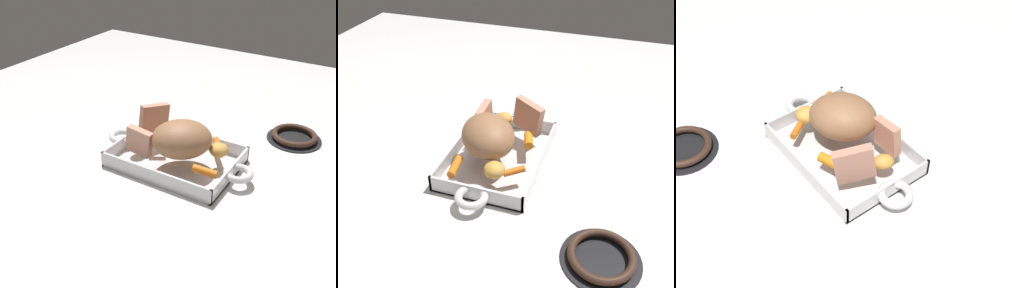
# 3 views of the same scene
# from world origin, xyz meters

# --- Properties ---
(ground_plane) EXTENTS (1.90, 1.90, 0.00)m
(ground_plane) POSITION_xyz_m (0.00, 0.00, 0.00)
(ground_plane) COLOR silver
(roasting_dish) EXTENTS (0.41, 0.22, 0.04)m
(roasting_dish) POSITION_xyz_m (0.00, 0.00, 0.01)
(roasting_dish) COLOR silver
(roasting_dish) RESTS_ON ground_plane
(pork_roast) EXTENTS (0.19, 0.19, 0.09)m
(pork_roast) POSITION_xyz_m (0.02, -0.02, 0.09)
(pork_roast) COLOR #996845
(pork_roast) RESTS_ON roasting_dish
(roast_slice_thin) EXTENTS (0.06, 0.09, 0.09)m
(roast_slice_thin) POSITION_xyz_m (-0.10, 0.05, 0.08)
(roast_slice_thin) COLOR tan
(roast_slice_thin) RESTS_ON roasting_dish
(roast_slice_outer) EXTENTS (0.07, 0.02, 0.07)m
(roast_slice_outer) POSITION_xyz_m (-0.07, -0.06, 0.07)
(roast_slice_outer) COLOR tan
(roast_slice_outer) RESTS_ON roasting_dish
(baby_carrot_southeast) EXTENTS (0.06, 0.02, 0.02)m
(baby_carrot_southeast) POSITION_xyz_m (0.11, -0.06, 0.05)
(baby_carrot_southeast) COLOR orange
(baby_carrot_southeast) RESTS_ON roasting_dish
(baby_carrot_northeast) EXTENTS (0.05, 0.04, 0.02)m
(baby_carrot_northeast) POSITION_xyz_m (-0.06, -0.00, 0.05)
(baby_carrot_northeast) COLOR orange
(baby_carrot_northeast) RESTS_ON roasting_dish
(baby_carrot_southwest) EXTENTS (0.05, 0.03, 0.02)m
(baby_carrot_southwest) POSITION_xyz_m (-0.04, 0.07, 0.05)
(baby_carrot_southwest) COLOR orange
(baby_carrot_southwest) RESTS_ON roasting_dish
(baby_carrot_center_left) EXTENTS (0.04, 0.05, 0.02)m
(baby_carrot_center_left) POSITION_xyz_m (0.08, 0.07, 0.05)
(baby_carrot_center_left) COLOR orange
(baby_carrot_center_left) RESTS_ON roasting_dish
(potato_near_roast) EXTENTS (0.06, 0.06, 0.03)m
(potato_near_roast) POSITION_xyz_m (0.10, 0.03, 0.06)
(potato_near_roast) COLOR gold
(potato_near_roast) RESTS_ON roasting_dish
(potato_whole) EXTENTS (0.05, 0.06, 0.03)m
(potato_whole) POSITION_xyz_m (-0.11, -0.02, 0.06)
(potato_whole) COLOR gold
(potato_whole) RESTS_ON roasting_dish
(stove_burner_rear) EXTENTS (0.15, 0.15, 0.02)m
(stove_burner_rear) POSITION_xyz_m (0.22, 0.28, 0.01)
(stove_burner_rear) COLOR black
(stove_burner_rear) RESTS_ON ground_plane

